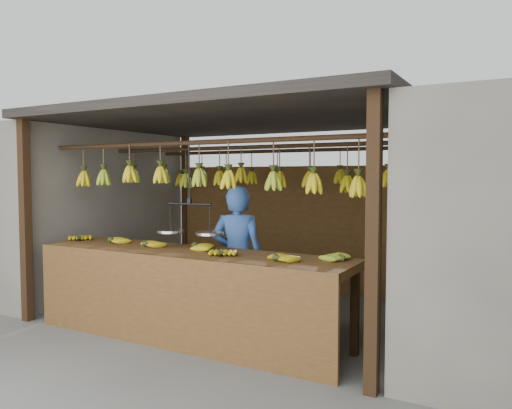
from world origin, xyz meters
The scene contains 8 objects.
ground centered at (0.00, 0.00, 0.00)m, with size 80.00×80.00×0.00m, color #5B5B57.
stall centered at (0.00, 0.33, 1.97)m, with size 4.30×3.30×2.40m.
neighbor_left centered at (-3.60, 0.00, 1.15)m, with size 3.00×3.00×2.30m, color slate.
counter centered at (0.01, -1.23, 0.71)m, with size 3.45×0.79×0.96m.
hanging_bananas centered at (0.00, 0.01, 1.63)m, with size 3.64×2.24×0.39m.
balance_scale centered at (-0.07, -1.00, 1.12)m, with size 0.75×0.32×0.94m.
vendor centered at (0.27, -0.60, 0.78)m, with size 0.57×0.37×1.56m, color #3359A5.
bag_bundles centered at (1.94, 1.35, 0.99)m, with size 0.08×0.26×1.25m.
Camera 1 is at (3.02, -5.17, 1.67)m, focal length 35.00 mm.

